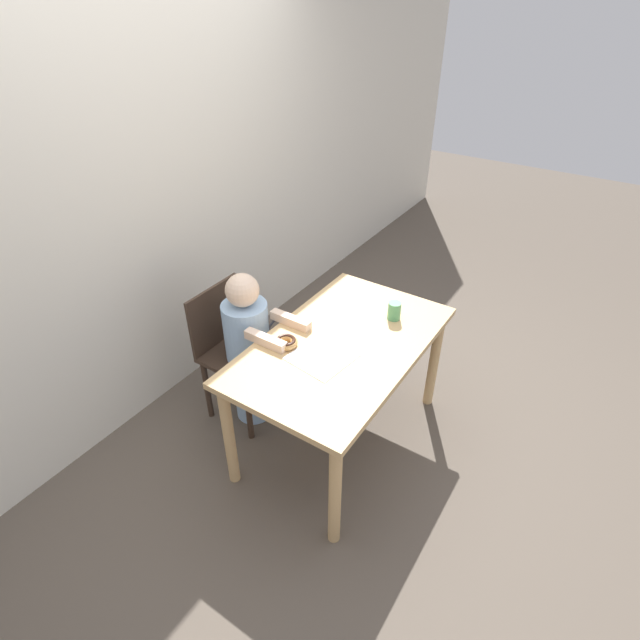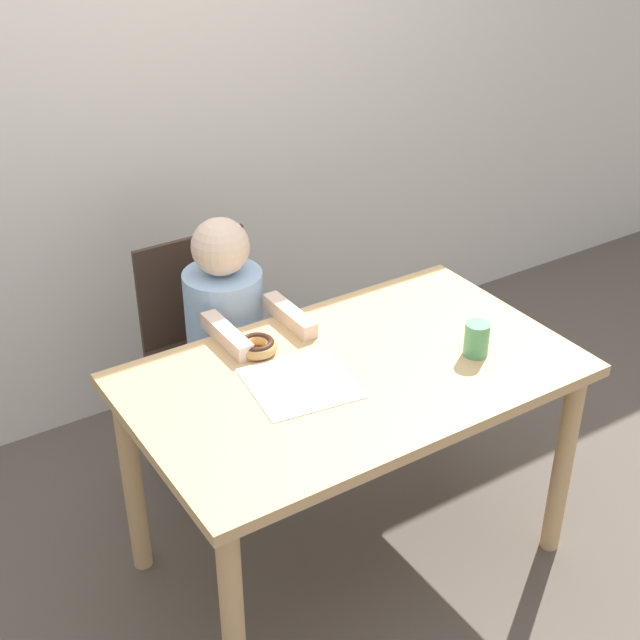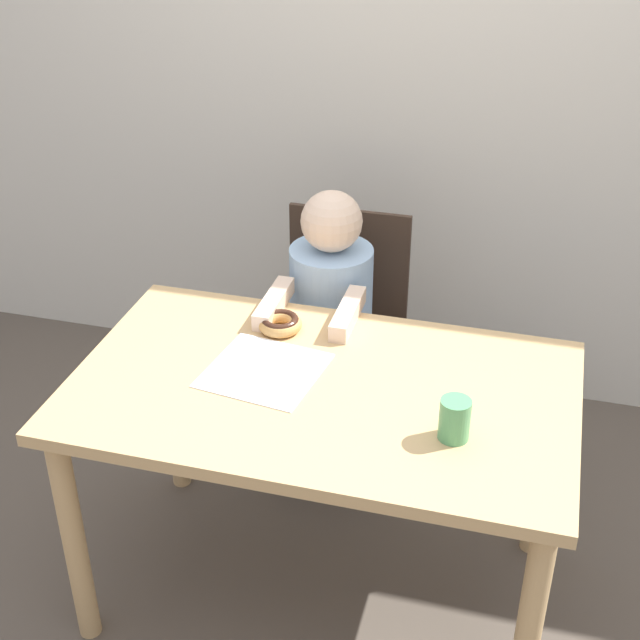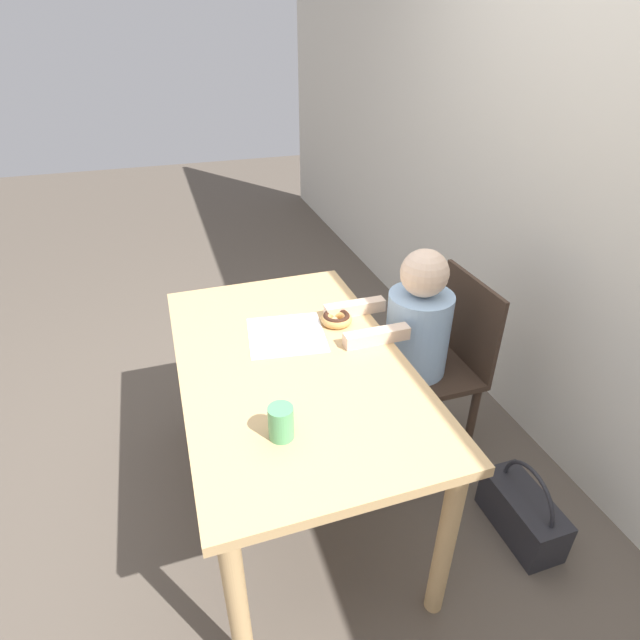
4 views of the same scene
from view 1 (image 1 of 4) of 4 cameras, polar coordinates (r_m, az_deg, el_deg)
name	(u,v)px [view 1 (image 1 of 4)]	position (r m, az deg, el deg)	size (l,w,h in m)	color
ground_plane	(339,437)	(3.11, 2.20, -13.17)	(12.00, 12.00, 0.00)	brown
wall_back	(165,199)	(3.08, -17.25, 13.09)	(8.00, 0.05, 2.50)	silver
dining_table	(342,357)	(2.68, 2.49, -4.23)	(1.28, 0.77, 0.72)	tan
chair	(235,350)	(3.03, -9.66, -3.41)	(0.41, 0.40, 0.85)	#38281E
child_figure	(249,350)	(2.94, -8.11, -3.44)	(0.27, 0.49, 1.01)	#99BCE0
donut	(286,342)	(2.59, -3.91, -2.52)	(0.12, 0.12, 0.04)	tan
napkin	(322,357)	(2.52, 0.19, -4.22)	(0.32, 0.32, 0.00)	white
handbag	(277,345)	(3.63, -4.95, -2.81)	(0.35, 0.16, 0.33)	#232328
cup	(394,311)	(2.80, 8.49, 1.06)	(0.07, 0.07, 0.10)	#519E66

